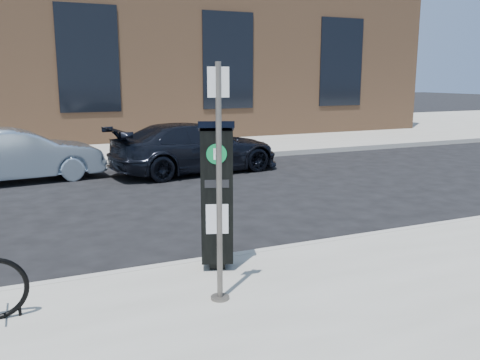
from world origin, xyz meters
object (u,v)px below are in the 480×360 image
parking_kiosk (217,194)px  car_silver (19,155)px  car_dark (196,148)px  sign_pole (219,187)px

parking_kiosk → car_silver: 7.64m
parking_kiosk → car_dark: (2.08, 6.80, -0.42)m
parking_kiosk → sign_pole: (-0.30, -0.85, 0.28)m
car_silver → car_dark: bearing=-103.8°
parking_kiosk → car_silver: size_ratio=0.47×
car_dark → sign_pole: bearing=155.7°
sign_pole → car_dark: bearing=80.2°
sign_pole → car_dark: 8.05m
car_silver → parking_kiosk: bearing=-170.7°
car_silver → car_dark: 4.19m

